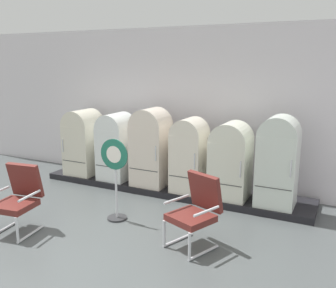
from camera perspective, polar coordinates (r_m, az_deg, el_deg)
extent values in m
cube|color=#494E4E|center=(5.15, -15.27, -17.45)|extent=(12.00, 10.00, 0.05)
cube|color=silver|center=(7.63, 2.50, 5.63)|extent=(11.76, 0.12, 3.19)
cube|color=#47443F|center=(7.58, 2.58, 15.02)|extent=(11.76, 0.07, 0.06)
cube|color=black|center=(7.42, 0.38, -6.76)|extent=(5.45, 0.95, 0.12)
cube|color=silver|center=(8.25, -12.79, -0.80)|extent=(0.65, 0.69, 1.07)
cylinder|color=silver|center=(8.15, -12.97, 2.85)|extent=(0.65, 0.67, 0.65)
cube|color=#383838|center=(8.04, -14.28, -2.63)|extent=(0.60, 0.01, 0.01)
cylinder|color=silver|center=(8.13, -15.88, -0.24)|extent=(0.02, 0.02, 0.28)
cube|color=white|center=(7.75, -7.91, -1.44)|extent=(0.60, 0.68, 1.07)
cylinder|color=white|center=(7.64, -8.03, 2.44)|extent=(0.60, 0.67, 0.60)
cube|color=#383838|center=(7.53, -9.35, -3.43)|extent=(0.56, 0.01, 0.01)
cylinder|color=silver|center=(7.30, -7.94, -1.28)|extent=(0.02, 0.02, 0.28)
cube|color=silver|center=(7.28, -2.63, -1.78)|extent=(0.67, 0.61, 1.18)
cylinder|color=silver|center=(7.16, -2.68, 2.82)|extent=(0.67, 0.60, 0.67)
cube|color=#383838|center=(7.08, -3.83, -4.00)|extent=(0.62, 0.01, 0.01)
cylinder|color=silver|center=(6.84, -1.92, -1.47)|extent=(0.02, 0.02, 0.28)
cube|color=silver|center=(6.94, 3.28, -2.90)|extent=(0.59, 0.60, 1.09)
cylinder|color=silver|center=(6.81, 3.34, 1.53)|extent=(0.59, 0.59, 0.59)
cube|color=#383838|center=(6.73, 2.24, -5.13)|extent=(0.54, 0.01, 0.01)
cylinder|color=silver|center=(6.54, 4.09, -2.69)|extent=(0.02, 0.02, 0.28)
cube|color=silver|center=(6.71, 9.55, -3.86)|extent=(0.67, 0.64, 1.03)
cylinder|color=silver|center=(6.59, 9.72, 0.46)|extent=(0.67, 0.63, 0.67)
cube|color=#383838|center=(6.47, 8.64, -6.18)|extent=(0.61, 0.01, 0.01)
cylinder|color=silver|center=(6.30, 11.07, -3.84)|extent=(0.02, 0.02, 0.28)
cube|color=silver|center=(6.49, 16.41, -3.94)|extent=(0.64, 0.59, 1.22)
cylinder|color=silver|center=(6.35, 16.75, 1.34)|extent=(0.64, 0.58, 0.64)
cube|color=#383838|center=(6.27, 15.80, -6.57)|extent=(0.59, 0.01, 0.01)
cylinder|color=silver|center=(6.12, 18.36, -3.64)|extent=(0.02, 0.02, 0.28)
cylinder|color=silver|center=(6.30, -23.96, -11.92)|extent=(0.12, 0.57, 0.04)
cylinder|color=silver|center=(5.99, -20.36, -12.86)|extent=(0.12, 0.57, 0.04)
cylinder|color=silver|center=(5.74, -22.16, -12.13)|extent=(0.05, 0.05, 0.37)
cube|color=maroon|center=(5.98, -22.54, -8.72)|extent=(0.60, 0.58, 0.09)
cube|color=maroon|center=(6.08, -21.09, -5.16)|extent=(0.55, 0.25, 0.53)
cylinder|color=silver|center=(5.75, -20.52, -7.46)|extent=(0.10, 0.46, 0.04)
cylinder|color=silver|center=(5.48, 1.55, -14.51)|extent=(0.25, 0.54, 0.04)
cylinder|color=silver|center=(5.24, -0.59, -13.56)|extent=(0.05, 0.05, 0.37)
cylinder|color=silver|center=(5.17, 5.46, -16.31)|extent=(0.25, 0.54, 0.04)
cylinder|color=silver|center=(4.92, 3.34, -15.42)|extent=(0.05, 0.05, 0.37)
cube|color=maroon|center=(5.14, 3.50, -11.25)|extent=(0.69, 0.68, 0.09)
cube|color=maroon|center=(5.21, 5.72, -7.28)|extent=(0.56, 0.36, 0.53)
cylinder|color=silver|center=(5.26, 1.30, -8.49)|extent=(0.21, 0.44, 0.04)
cylinder|color=silver|center=(4.89, 5.94, -10.23)|extent=(0.21, 0.44, 0.04)
cylinder|color=#2D2D30|center=(6.24, -7.82, -11.18)|extent=(0.32, 0.32, 0.03)
cylinder|color=silver|center=(6.04, -7.98, -6.42)|extent=(0.04, 0.04, 1.06)
cylinder|color=#1D6650|center=(5.87, -8.29, -1.58)|extent=(0.49, 0.02, 0.49)
cylinder|color=white|center=(5.86, -8.35, -1.61)|extent=(0.27, 0.00, 0.27)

